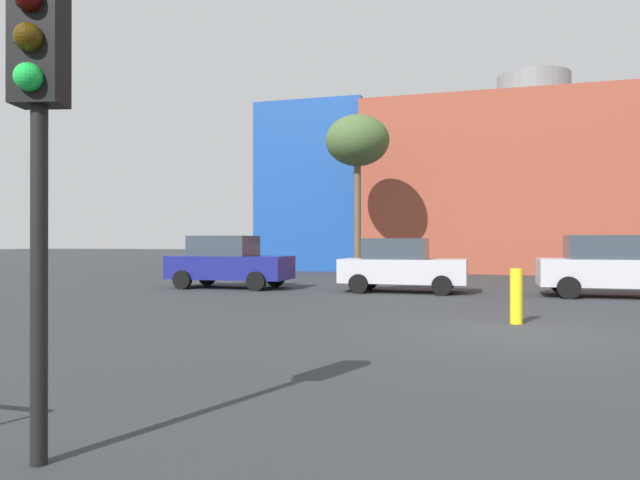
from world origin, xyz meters
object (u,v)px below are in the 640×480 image
(bollard_yellow_0, at_px, (516,296))
(bare_tree_0, at_px, (357,142))
(parked_car_0, at_px, (228,262))
(traffic_light_near_left, at_px, (38,108))
(parked_car_1, at_px, (401,265))
(parked_car_2, at_px, (611,266))

(bollard_yellow_0, bearing_deg, bare_tree_0, 114.10)
(bare_tree_0, height_order, bollard_yellow_0, bare_tree_0)
(parked_car_0, xyz_separation_m, traffic_light_near_left, (5.50, -15.03, 1.68))
(parked_car_1, xyz_separation_m, bare_tree_0, (-3.01, 7.30, 5.30))
(parked_car_1, xyz_separation_m, traffic_light_near_left, (-0.53, -15.03, 1.72))
(traffic_light_near_left, distance_m, bare_tree_0, 22.75)
(traffic_light_near_left, relative_size, bare_tree_0, 0.47)
(parked_car_0, xyz_separation_m, parked_car_1, (6.03, 0.00, -0.05))
(bare_tree_0, xyz_separation_m, bollard_yellow_0, (6.18, -13.82, -5.61))
(parked_car_2, xyz_separation_m, bare_tree_0, (-9.14, 7.30, 5.26))
(parked_car_1, distance_m, bollard_yellow_0, 7.25)
(parked_car_0, xyz_separation_m, bollard_yellow_0, (9.20, -6.52, -0.36))
(parked_car_1, relative_size, parked_car_2, 0.95)
(parked_car_1, distance_m, parked_car_2, 6.12)
(parked_car_0, relative_size, parked_car_2, 1.01)
(bollard_yellow_0, bearing_deg, traffic_light_near_left, -113.48)
(parked_car_2, xyz_separation_m, bollard_yellow_0, (-2.95, -6.52, -0.35))
(parked_car_0, xyz_separation_m, bare_tree_0, (3.02, 7.30, 5.25))
(parked_car_2, height_order, traffic_light_near_left, traffic_light_near_left)
(parked_car_1, bearing_deg, parked_car_0, -180.00)
(parked_car_2, bearing_deg, bare_tree_0, 141.37)
(parked_car_0, relative_size, bollard_yellow_0, 3.87)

